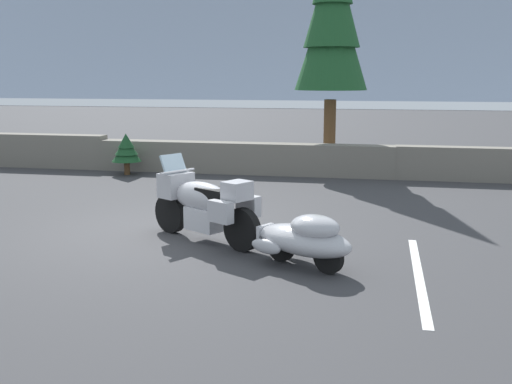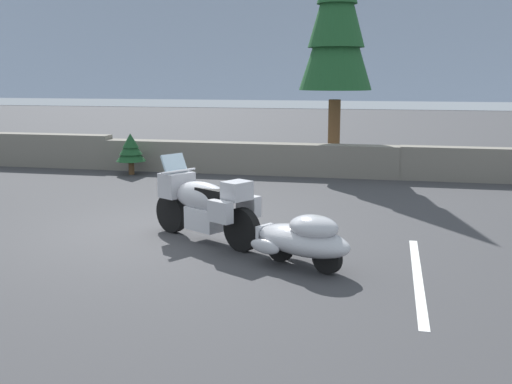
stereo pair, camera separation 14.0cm
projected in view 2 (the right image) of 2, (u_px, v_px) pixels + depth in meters
The scene contains 8 objects.
ground_plane at pixel (161, 231), 10.32m from camera, with size 80.00×80.00×0.00m, color #38383A.
stone_guard_wall at pixel (231, 157), 16.46m from camera, with size 24.00×0.55×0.95m.
distant_ridgeline at pixel (371, 43), 101.34m from camera, with size 240.00×80.00×16.00m, color #99A8BF.
touring_motorcycle at pixel (204, 203), 9.62m from camera, with size 2.06×1.43×1.33m.
car_shaped_trailer at pixel (303, 238), 8.31m from camera, with size 2.08×1.44×0.76m.
pine_tree_tall at pixel (337, 12), 16.15m from camera, with size 1.96×1.96×6.79m.
pine_sapling_near at pixel (131, 149), 16.19m from camera, with size 0.79×0.79×1.10m.
parking_stripe_marker at pixel (418, 276), 8.00m from camera, with size 0.12×3.60×0.01m, color silver.
Camera 2 is at (3.73, -9.43, 2.59)m, focal length 42.79 mm.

